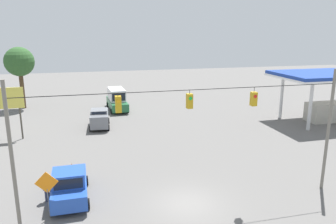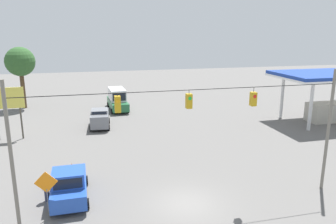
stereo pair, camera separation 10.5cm
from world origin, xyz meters
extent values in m
plane|color=#605E5B|center=(0.00, 0.00, 0.00)|extent=(140.00, 140.00, 0.00)
cylinder|color=slate|center=(-9.53, 0.22, 4.05)|extent=(0.20, 0.20, 8.09)
cylinder|color=slate|center=(9.53, 0.22, 4.05)|extent=(0.20, 0.20, 8.09)
cylinder|color=black|center=(0.00, 0.22, 7.17)|extent=(19.07, 0.04, 0.04)
cube|color=gold|center=(-4.00, 0.22, 6.45)|extent=(0.32, 0.36, 0.83)
cylinder|color=black|center=(-4.00, 0.22, 7.01)|extent=(0.03, 0.03, 0.30)
cylinder|color=red|center=(-4.00, 0.41, 6.64)|extent=(0.20, 0.02, 0.20)
cube|color=gold|center=(0.00, 0.22, 6.53)|extent=(0.32, 0.36, 0.84)
cylinder|color=black|center=(0.00, 0.22, 7.06)|extent=(0.03, 0.03, 0.22)
cylinder|color=green|center=(0.00, 0.41, 6.72)|extent=(0.20, 0.02, 0.20)
cube|color=gold|center=(4.00, 0.22, 6.56)|extent=(0.32, 0.36, 0.89)
cylinder|color=black|center=(4.00, 0.22, 7.09)|extent=(0.03, 0.03, 0.16)
cylinder|color=orange|center=(4.00, 0.41, 6.76)|extent=(0.20, 0.02, 0.20)
cube|color=slate|center=(4.41, -18.16, 0.99)|extent=(2.19, 4.44, 1.34)
cube|color=slate|center=(4.41, -18.16, 1.84)|extent=(1.87, 2.02, 0.36)
cube|color=black|center=(4.48, -17.20, 1.84)|extent=(1.51, 0.12, 0.25)
cylinder|color=black|center=(5.45, -16.82, 0.32)|extent=(0.26, 0.65, 0.64)
cylinder|color=black|center=(3.56, -16.69, 0.32)|extent=(0.26, 0.65, 0.64)
cylinder|color=black|center=(5.26, -19.62, 0.32)|extent=(0.26, 0.65, 0.64)
cylinder|color=black|center=(3.37, -19.49, 0.32)|extent=(0.26, 0.65, 0.64)
cube|color=#236038|center=(1.71, -26.02, 0.82)|extent=(2.44, 6.48, 1.00)
cube|color=silver|center=(1.73, -26.34, 2.07)|extent=(2.16, 4.18, 1.50)
cube|color=black|center=(1.63, -24.29, 2.07)|extent=(1.71, 0.10, 1.05)
cylinder|color=black|center=(2.67, -23.90, 0.32)|extent=(0.25, 0.65, 0.64)
cylinder|color=black|center=(0.54, -24.00, 0.32)|extent=(0.25, 0.65, 0.64)
cylinder|color=black|center=(2.88, -28.04, 0.32)|extent=(0.25, 0.65, 0.64)
cylinder|color=black|center=(0.75, -28.15, 0.32)|extent=(0.25, 0.65, 0.64)
cube|color=#234CB2|center=(6.99, -2.50, 0.77)|extent=(2.14, 5.04, 0.90)
cube|color=#234CB2|center=(6.98, -1.90, 1.67)|extent=(1.93, 1.83, 0.90)
cube|color=black|center=(6.97, -0.99, 1.67)|extent=(1.66, 0.04, 0.63)
cylinder|color=black|center=(8.00, -0.86, 0.32)|extent=(0.23, 0.64, 0.64)
cylinder|color=black|center=(5.93, -0.89, 0.32)|extent=(0.23, 0.64, 0.64)
cylinder|color=black|center=(8.05, -4.11, 0.32)|extent=(0.23, 0.64, 0.64)
cylinder|color=black|center=(5.98, -4.14, 0.32)|extent=(0.23, 0.64, 0.64)
cone|color=orange|center=(7.24, -2.31, 0.35)|extent=(0.39, 0.39, 0.70)
cone|color=orange|center=(7.07, -4.38, 0.35)|extent=(0.39, 0.39, 0.70)
cone|color=orange|center=(7.03, -6.56, 0.35)|extent=(0.39, 0.39, 0.70)
cube|color=navy|center=(-21.46, -14.21, 5.59)|extent=(12.01, 7.58, 0.35)
cube|color=white|center=(-21.46, -14.21, 5.30)|extent=(12.11, 7.68, 0.24)
cylinder|color=silver|center=(-17.26, -16.86, 2.71)|extent=(0.36, 0.36, 5.42)
cylinder|color=silver|center=(-17.26, -11.56, 2.71)|extent=(0.36, 0.36, 5.42)
cube|color=#B2AD9E|center=(-21.46, -14.21, 1.10)|extent=(4.20, 2.27, 2.20)
cylinder|color=#4C473D|center=(12.00, -15.96, 1.56)|extent=(0.16, 0.16, 3.12)
cube|color=#D8CC4C|center=(13.09, -15.96, 4.14)|extent=(3.11, 0.12, 2.03)
cylinder|color=slate|center=(8.06, -0.38, 0.90)|extent=(0.06, 0.06, 1.80)
cube|color=orange|center=(8.06, -0.38, 2.21)|extent=(1.27, 0.04, 1.27)
cylinder|color=#2D334C|center=(8.38, -2.43, 0.39)|extent=(0.28, 0.28, 0.79)
cube|color=#3359B2|center=(8.38, -2.43, 1.10)|extent=(0.40, 0.24, 0.62)
sphere|color=tan|center=(8.38, -2.43, 1.53)|extent=(0.25, 0.25, 0.25)
cylinder|color=#4C3823|center=(14.12, -30.16, 2.65)|extent=(0.56, 0.56, 5.30)
sphere|color=#2D5628|center=(14.12, -30.16, 6.37)|extent=(3.90, 3.90, 3.90)
camera|label=1|loc=(5.60, 17.43, 10.39)|focal=35.00mm
camera|label=2|loc=(5.50, 17.46, 10.39)|focal=35.00mm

